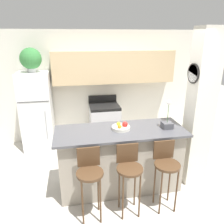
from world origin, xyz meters
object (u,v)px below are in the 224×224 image
refrigerator (37,111)px  bar_stool_right (166,166)px  fruit_bowl (121,127)px  bar_stool_mid (129,170)px  orchid_vase (167,122)px  potted_plant_on_fridge (31,59)px  stove_range (105,123)px  bar_stool_left (90,174)px

refrigerator → bar_stool_right: (2.02, -2.26, -0.17)m
fruit_bowl → bar_stool_mid: bearing=-91.8°
bar_stool_mid → orchid_vase: size_ratio=2.24×
potted_plant_on_fridge → stove_range: bearing=0.3°
fruit_bowl → bar_stool_right: bearing=-48.2°
refrigerator → bar_stool_right: 3.03m
bar_stool_left → bar_stool_mid: same height
refrigerator → bar_stool_mid: bearing=-56.8°
bar_stool_right → bar_stool_left: bearing=180.0°
bar_stool_right → fruit_bowl: size_ratio=3.61×
bar_stool_mid → fruit_bowl: (0.02, 0.58, 0.38)m
refrigerator → bar_stool_left: 2.46m
fruit_bowl → bar_stool_left: bearing=-133.8°
bar_stool_left → refrigerator: bearing=112.7°
refrigerator → potted_plant_on_fridge: size_ratio=3.47×
orchid_vase → refrigerator: bearing=141.5°
bar_stool_left → fruit_bowl: size_ratio=3.61×
refrigerator → bar_stool_right: size_ratio=1.68×
potted_plant_on_fridge → fruit_bowl: potted_plant_on_fridge is taller
stove_range → potted_plant_on_fridge: 2.12m
stove_range → bar_stool_mid: stove_range is taller
potted_plant_on_fridge → fruit_bowl: size_ratio=1.74×
bar_stool_left → bar_stool_right: size_ratio=1.00×
potted_plant_on_fridge → refrigerator: bearing=-61.8°
bar_stool_left → fruit_bowl: (0.55, 0.58, 0.38)m
bar_stool_left → orchid_vase: size_ratio=2.24×
bar_stool_left → potted_plant_on_fridge: bearing=112.7°
refrigerator → fruit_bowl: bearing=-48.3°
refrigerator → stove_range: size_ratio=1.59×
bar_stool_right → bar_stool_mid: bearing=180.0°
stove_range → bar_stool_mid: 2.28m
stove_range → fruit_bowl: (0.01, -1.69, 0.61)m
refrigerator → potted_plant_on_fridge: bearing=118.2°
orchid_vase → fruit_bowl: size_ratio=1.61×
refrigerator → potted_plant_on_fridge: potted_plant_on_fridge is taller
stove_range → potted_plant_on_fridge: potted_plant_on_fridge is taller
potted_plant_on_fridge → fruit_bowl: 2.43m
bar_stool_right → refrigerator: bearing=131.7°
stove_range → orchid_vase: size_ratio=2.35×
refrigerator → bar_stool_left: size_ratio=1.68×
refrigerator → bar_stool_mid: size_ratio=1.68×
potted_plant_on_fridge → fruit_bowl: (1.50, -1.68, -0.90)m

